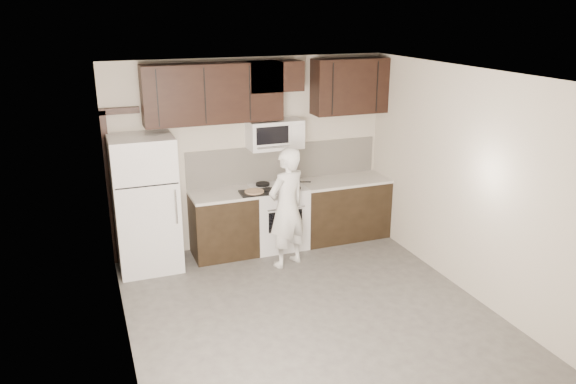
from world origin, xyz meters
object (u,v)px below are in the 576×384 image
refrigerator (146,204)px  person (287,208)px  microwave (275,134)px  stove (278,216)px

refrigerator → person: (1.75, -0.57, -0.08)m
microwave → refrigerator: (-1.85, -0.17, -0.75)m
stove → refrigerator: bearing=-178.5°
stove → microwave: 1.20m
microwave → person: 1.12m
stove → person: (-0.10, -0.62, 0.36)m
person → microwave: bearing=-120.2°
refrigerator → person: bearing=-18.1°
stove → refrigerator: (-1.85, -0.05, 0.44)m
microwave → person: (-0.10, -0.74, -0.83)m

